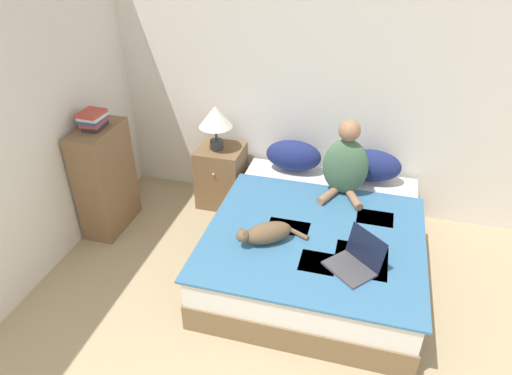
{
  "coord_description": "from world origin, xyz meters",
  "views": [
    {
      "loc": [
        0.44,
        -0.55,
        2.68
      ],
      "look_at": [
        -0.35,
        2.34,
        0.82
      ],
      "focal_mm": 32.0,
      "sensor_mm": 36.0,
      "label": 1
    }
  ],
  "objects_px": {
    "bed": "(316,244)",
    "book_stack_top": "(93,119)",
    "cat_tabby": "(266,233)",
    "nightstand": "(221,176)",
    "pillow_far": "(372,165)",
    "table_lamp": "(215,119)",
    "person_sitting": "(346,164)",
    "pillow_near": "(293,156)",
    "laptop_open": "(355,261)",
    "bookshelf": "(106,179)"
  },
  "relations": [
    {
      "from": "pillow_near",
      "to": "pillow_far",
      "type": "bearing_deg",
      "value": 0.0
    },
    {
      "from": "pillow_far",
      "to": "person_sitting",
      "type": "bearing_deg",
      "value": -126.55
    },
    {
      "from": "bed",
      "to": "book_stack_top",
      "type": "bearing_deg",
      "value": 177.5
    },
    {
      "from": "pillow_far",
      "to": "cat_tabby",
      "type": "xyz_separation_m",
      "value": [
        -0.71,
        -1.17,
        -0.06
      ]
    },
    {
      "from": "person_sitting",
      "to": "laptop_open",
      "type": "height_order",
      "value": "person_sitting"
    },
    {
      "from": "laptop_open",
      "to": "pillow_near",
      "type": "bearing_deg",
      "value": 159.61
    },
    {
      "from": "bookshelf",
      "to": "book_stack_top",
      "type": "bearing_deg",
      "value": 135.88
    },
    {
      "from": "person_sitting",
      "to": "cat_tabby",
      "type": "xyz_separation_m",
      "value": [
        -0.49,
        -0.87,
        -0.21
      ]
    },
    {
      "from": "laptop_open",
      "to": "bookshelf",
      "type": "height_order",
      "value": "bookshelf"
    },
    {
      "from": "bed",
      "to": "person_sitting",
      "type": "relative_size",
      "value": 2.75
    },
    {
      "from": "cat_tabby",
      "to": "book_stack_top",
      "type": "xyz_separation_m",
      "value": [
        -1.66,
        0.46,
        0.55
      ]
    },
    {
      "from": "laptop_open",
      "to": "nightstand",
      "type": "height_order",
      "value": "laptop_open"
    },
    {
      "from": "bed",
      "to": "laptop_open",
      "type": "relative_size",
      "value": 4.36
    },
    {
      "from": "bookshelf",
      "to": "bed",
      "type": "bearing_deg",
      "value": -2.46
    },
    {
      "from": "nightstand",
      "to": "cat_tabby",
      "type": "bearing_deg",
      "value": -55.89
    },
    {
      "from": "bed",
      "to": "nightstand",
      "type": "height_order",
      "value": "nightstand"
    },
    {
      "from": "bed",
      "to": "book_stack_top",
      "type": "relative_size",
      "value": 7.64
    },
    {
      "from": "cat_tabby",
      "to": "nightstand",
      "type": "xyz_separation_m",
      "value": [
        -0.76,
        1.12,
        -0.24
      ]
    },
    {
      "from": "nightstand",
      "to": "table_lamp",
      "type": "bearing_deg",
      "value": -148.93
    },
    {
      "from": "pillow_near",
      "to": "nightstand",
      "type": "xyz_separation_m",
      "value": [
        -0.73,
        -0.05,
        -0.31
      ]
    },
    {
      "from": "bed",
      "to": "pillow_far",
      "type": "relative_size",
      "value": 3.58
    },
    {
      "from": "laptop_open",
      "to": "nightstand",
      "type": "bearing_deg",
      "value": -179.81
    },
    {
      "from": "table_lamp",
      "to": "book_stack_top",
      "type": "distance_m",
      "value": 1.1
    },
    {
      "from": "bookshelf",
      "to": "cat_tabby",
      "type": "bearing_deg",
      "value": -15.33
    },
    {
      "from": "nightstand",
      "to": "book_stack_top",
      "type": "distance_m",
      "value": 1.37
    },
    {
      "from": "bed",
      "to": "pillow_near",
      "type": "xyz_separation_m",
      "value": [
        -0.37,
        0.81,
        0.39
      ]
    },
    {
      "from": "cat_tabby",
      "to": "nightstand",
      "type": "height_order",
      "value": "cat_tabby"
    },
    {
      "from": "nightstand",
      "to": "book_stack_top",
      "type": "xyz_separation_m",
      "value": [
        -0.9,
        -0.66,
        0.8
      ]
    },
    {
      "from": "pillow_near",
      "to": "bookshelf",
      "type": "height_order",
      "value": "bookshelf"
    },
    {
      "from": "nightstand",
      "to": "book_stack_top",
      "type": "bearing_deg",
      "value": -143.57
    },
    {
      "from": "person_sitting",
      "to": "bookshelf",
      "type": "bearing_deg",
      "value": -169.02
    },
    {
      "from": "person_sitting",
      "to": "cat_tabby",
      "type": "distance_m",
      "value": 1.02
    },
    {
      "from": "pillow_far",
      "to": "table_lamp",
      "type": "height_order",
      "value": "table_lamp"
    },
    {
      "from": "pillow_far",
      "to": "cat_tabby",
      "type": "height_order",
      "value": "pillow_far"
    },
    {
      "from": "person_sitting",
      "to": "laptop_open",
      "type": "bearing_deg",
      "value": -78.98
    },
    {
      "from": "pillow_far",
      "to": "bookshelf",
      "type": "height_order",
      "value": "bookshelf"
    },
    {
      "from": "cat_tabby",
      "to": "table_lamp",
      "type": "distance_m",
      "value": 1.41
    },
    {
      "from": "pillow_near",
      "to": "laptop_open",
      "type": "relative_size",
      "value": 1.22
    },
    {
      "from": "cat_tabby",
      "to": "table_lamp",
      "type": "relative_size",
      "value": 1.18
    },
    {
      "from": "pillow_near",
      "to": "book_stack_top",
      "type": "bearing_deg",
      "value": -156.24
    },
    {
      "from": "pillow_near",
      "to": "book_stack_top",
      "type": "xyz_separation_m",
      "value": [
        -1.63,
        -0.72,
        0.49
      ]
    },
    {
      "from": "pillow_near",
      "to": "bookshelf",
      "type": "distance_m",
      "value": 1.79
    },
    {
      "from": "pillow_near",
      "to": "pillow_far",
      "type": "relative_size",
      "value": 1.0
    },
    {
      "from": "person_sitting",
      "to": "table_lamp",
      "type": "height_order",
      "value": "person_sitting"
    },
    {
      "from": "pillow_far",
      "to": "person_sitting",
      "type": "height_order",
      "value": "person_sitting"
    },
    {
      "from": "book_stack_top",
      "to": "pillow_near",
      "type": "bearing_deg",
      "value": 23.76
    },
    {
      "from": "pillow_far",
      "to": "cat_tabby",
      "type": "relative_size",
      "value": 1.03
    },
    {
      "from": "bookshelf",
      "to": "person_sitting",
      "type": "bearing_deg",
      "value": 10.98
    },
    {
      "from": "book_stack_top",
      "to": "laptop_open",
      "type": "bearing_deg",
      "value": -13.66
    },
    {
      "from": "cat_tabby",
      "to": "nightstand",
      "type": "distance_m",
      "value": 1.38
    }
  ]
}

